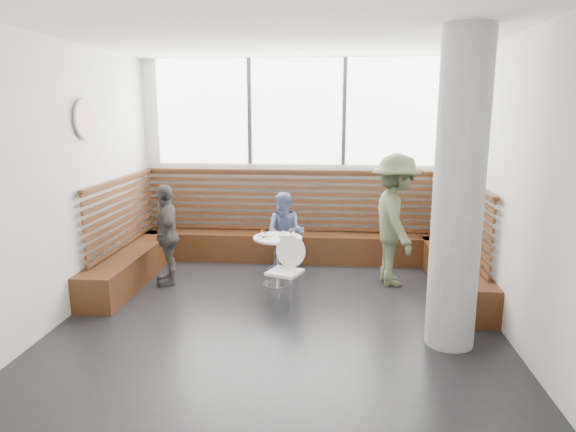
# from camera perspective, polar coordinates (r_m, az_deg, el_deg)

# --- Properties ---
(room) EXTENTS (5.00, 5.00, 3.20)m
(room) POSITION_cam_1_polar(r_m,az_deg,el_deg) (5.86, -0.89, 3.77)
(room) COLOR silver
(room) RESTS_ON ground
(booth) EXTENTS (5.00, 2.50, 1.44)m
(booth) POSITION_cam_1_polar(r_m,az_deg,el_deg) (7.82, 0.52, -3.09)
(booth) COLOR #402110
(booth) RESTS_ON ground
(concrete_column) EXTENTS (0.50, 0.50, 3.20)m
(concrete_column) POSITION_cam_1_polar(r_m,az_deg,el_deg) (5.37, 18.43, 2.41)
(concrete_column) COLOR gray
(concrete_column) RESTS_ON ground
(wall_art) EXTENTS (0.03, 0.50, 0.50)m
(wall_art) POSITION_cam_1_polar(r_m,az_deg,el_deg) (6.89, -21.66, 10.00)
(wall_art) COLOR white
(wall_art) RESTS_ON room
(cafe_table) EXTENTS (0.67, 0.67, 0.69)m
(cafe_table) POSITION_cam_1_polar(r_m,az_deg,el_deg) (7.11, -1.15, -3.88)
(cafe_table) COLOR silver
(cafe_table) RESTS_ON ground
(cafe_chair) EXTENTS (0.41, 0.40, 0.85)m
(cafe_chair) POSITION_cam_1_polar(r_m,az_deg,el_deg) (6.50, -0.31, -5.43)
(cafe_chair) COLOR white
(cafe_chair) RESTS_ON ground
(adult_man) EXTENTS (0.84, 1.27, 1.83)m
(adult_man) POSITION_cam_1_polar(r_m,az_deg,el_deg) (7.23, 11.83, -0.45)
(adult_man) COLOR #4C583B
(adult_man) RESTS_ON ground
(child_back) EXTENTS (0.67, 0.56, 1.22)m
(child_back) POSITION_cam_1_polar(r_m,az_deg,el_deg) (7.62, -0.29, -1.93)
(child_back) COLOR #5D70A1
(child_back) RESTS_ON ground
(child_left) EXTENTS (0.62, 0.89, 1.41)m
(child_left) POSITION_cam_1_polar(r_m,az_deg,el_deg) (7.34, -13.33, -2.03)
(child_left) COLOR #4B4844
(child_left) RESTS_ON ground
(plate_near) EXTENTS (0.21, 0.21, 0.01)m
(plate_near) POSITION_cam_1_polar(r_m,az_deg,el_deg) (7.18, -2.39, -2.06)
(plate_near) COLOR white
(plate_near) RESTS_ON cafe_table
(plate_far) EXTENTS (0.22, 0.22, 0.02)m
(plate_far) POSITION_cam_1_polar(r_m,az_deg,el_deg) (7.16, -0.06, -2.08)
(plate_far) COLOR white
(plate_far) RESTS_ON cafe_table
(glass_left) EXTENTS (0.07, 0.07, 0.10)m
(glass_left) POSITION_cam_1_polar(r_m,az_deg,el_deg) (7.04, -2.71, -1.97)
(glass_left) COLOR white
(glass_left) RESTS_ON cafe_table
(glass_mid) EXTENTS (0.06, 0.06, 0.10)m
(glass_mid) POSITION_cam_1_polar(r_m,az_deg,el_deg) (7.02, -0.76, -2.01)
(glass_mid) COLOR white
(glass_mid) RESTS_ON cafe_table
(glass_right) EXTENTS (0.07, 0.07, 0.11)m
(glass_right) POSITION_cam_1_polar(r_m,az_deg,el_deg) (7.07, 0.43, -1.86)
(glass_right) COLOR white
(glass_right) RESTS_ON cafe_table
(menu_card) EXTENTS (0.23, 0.18, 0.00)m
(menu_card) POSITION_cam_1_polar(r_m,az_deg,el_deg) (6.83, -0.54, -2.82)
(menu_card) COLOR #A5C64C
(menu_card) RESTS_ON cafe_table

